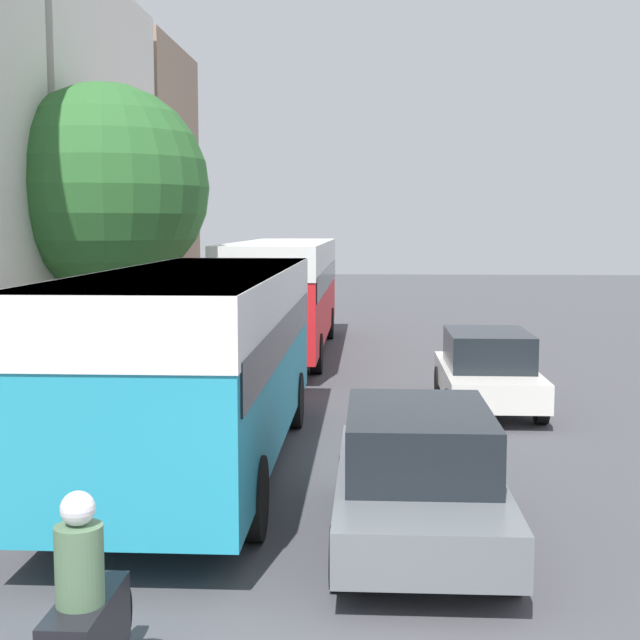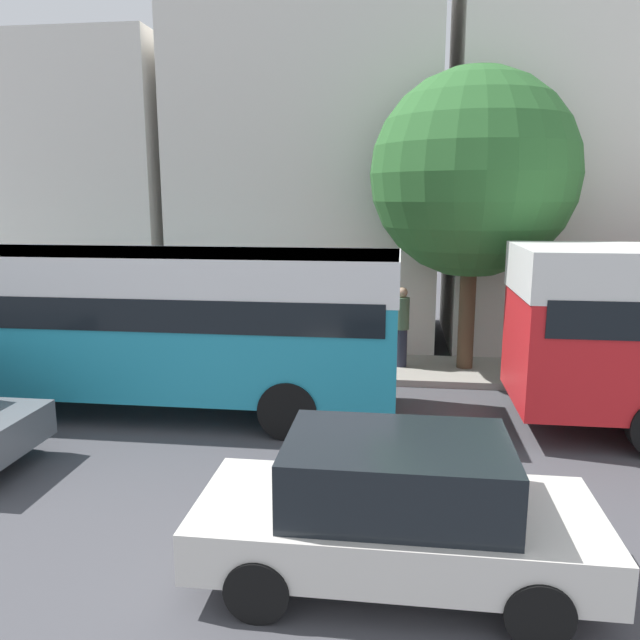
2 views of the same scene
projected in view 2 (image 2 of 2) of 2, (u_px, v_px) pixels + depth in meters
name	position (u px, v px, depth m)	size (l,w,h in m)	color
building_corner	(37.00, 195.00, 18.63)	(5.35, 9.18, 8.05)	silver
building_midblock	(312.00, 147.00, 17.33)	(5.37, 6.79, 10.68)	silver
building_far_terrace	(625.00, 158.00, 16.27)	(5.17, 8.89, 9.96)	silver
bus_lead	(145.00, 308.00, 11.61)	(2.62, 9.42, 3.01)	teal
car_far_curb	(396.00, 509.00, 6.50)	(1.87, 4.18, 1.56)	silver
pedestrian_near_curb	(325.00, 330.00, 13.63)	(0.35, 0.35, 1.86)	#232838
pedestrian_walking_away	(402.00, 325.00, 14.18)	(0.34, 0.34, 1.84)	#232838
street_tree	(473.00, 175.00, 13.43)	(4.45, 4.45, 6.54)	brown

